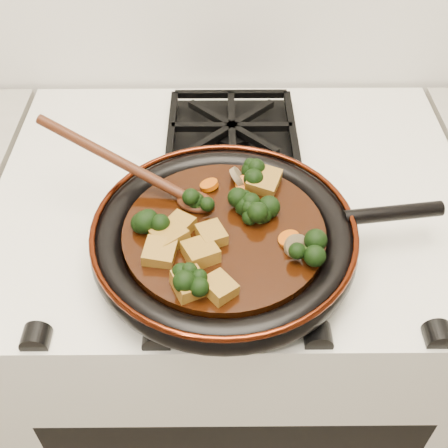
{
  "coord_description": "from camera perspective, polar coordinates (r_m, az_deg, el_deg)",
  "views": [
    {
      "loc": [
        -0.02,
        1.02,
        1.5
      ],
      "look_at": [
        -0.02,
        1.54,
        0.97
      ],
      "focal_mm": 45.0,
      "sensor_mm": 36.0,
      "label": 1
    }
  ],
  "objects": [
    {
      "name": "stove",
      "position": [
        1.24,
        0.69,
        -12.13
      ],
      "size": [
        0.76,
        0.6,
        0.9
      ],
      "primitive_type": "cube",
      "color": "white",
      "rests_on": "ground"
    },
    {
      "name": "burner_grate_front",
      "position": [
        0.79,
        1.14,
        -2.57
      ],
      "size": [
        0.23,
        0.23,
        0.03
      ],
      "primitive_type": null,
      "color": "black",
      "rests_on": "stove"
    },
    {
      "name": "burner_grate_back",
      "position": [
        1.0,
        0.8,
        9.45
      ],
      "size": [
        0.23,
        0.23,
        0.03
      ],
      "primitive_type": null,
      "color": "black",
      "rests_on": "stove"
    },
    {
      "name": "skillet",
      "position": [
        0.76,
        0.15,
        -1.36
      ],
      "size": [
        0.49,
        0.36,
        0.05
      ],
      "rotation": [
        0.0,
        0.0,
        0.13
      ],
      "color": "black",
      "rests_on": "burner_grate_front"
    },
    {
      "name": "braising_sauce",
      "position": [
        0.76,
        0.0,
        -1.11
      ],
      "size": [
        0.27,
        0.27,
        0.02
      ],
      "primitive_type": "cylinder",
      "color": "black",
      "rests_on": "skillet"
    },
    {
      "name": "tofu_cube_0",
      "position": [
        0.73,
        -1.28,
        -1.17
      ],
      "size": [
        0.05,
        0.05,
        0.02
      ],
      "primitive_type": "cube",
      "rotation": [
        0.02,
        0.01,
        1.99
      ],
      "color": "olive",
      "rests_on": "braising_sauce"
    },
    {
      "name": "tofu_cube_1",
      "position": [
        0.74,
        -5.48,
        -1.29
      ],
      "size": [
        0.06,
        0.05,
        0.03
      ],
      "primitive_type": "cube",
      "rotation": [
        -0.09,
        -0.1,
        0.61
      ],
      "color": "olive",
      "rests_on": "braising_sauce"
    },
    {
      "name": "tofu_cube_2",
      "position": [
        0.72,
        -6.53,
        -2.96
      ],
      "size": [
        0.05,
        0.05,
        0.03
      ],
      "primitive_type": "cube",
      "rotation": [
        -0.06,
        -0.07,
        2.99
      ],
      "color": "olive",
      "rests_on": "braising_sauce"
    },
    {
      "name": "tofu_cube_3",
      "position": [
        0.68,
        -3.55,
        -6.15
      ],
      "size": [
        0.05,
        0.05,
        0.03
      ],
      "primitive_type": "cube",
      "rotation": [
        0.12,
        -0.01,
        2.0
      ],
      "color": "olive",
      "rests_on": "braising_sauce"
    },
    {
      "name": "tofu_cube_4",
      "position": [
        0.71,
        -2.4,
        -2.93
      ],
      "size": [
        0.05,
        0.06,
        0.03
      ],
      "primitive_type": "cube",
      "rotation": [
        -0.09,
        0.04,
        0.44
      ],
      "color": "olive",
      "rests_on": "braising_sauce"
    },
    {
      "name": "tofu_cube_5",
      "position": [
        0.81,
        4.06,
        4.31
      ],
      "size": [
        0.06,
        0.06,
        0.03
      ],
      "primitive_type": "cube",
      "rotation": [
        -0.11,
        -0.08,
        2.79
      ],
      "color": "olive",
      "rests_on": "braising_sauce"
    },
    {
      "name": "tofu_cube_6",
      "position": [
        0.68,
        -0.49,
        -6.52
      ],
      "size": [
        0.05,
        0.05,
        0.02
      ],
      "primitive_type": "cube",
      "rotation": [
        0.09,
        -0.01,
        2.25
      ],
      "color": "olive",
      "rests_on": "braising_sauce"
    },
    {
      "name": "tofu_cube_7",
      "position": [
        0.75,
        -4.61,
        -0.29
      ],
      "size": [
        0.05,
        0.05,
        0.02
      ],
      "primitive_type": "cube",
      "rotation": [
        -0.03,
        0.01,
        0.96
      ],
      "color": "olive",
      "rests_on": "braising_sauce"
    },
    {
      "name": "broccoli_floret_0",
      "position": [
        0.68,
        -3.62,
        -5.82
      ],
      "size": [
        0.08,
        0.09,
        0.07
      ],
      "primitive_type": null,
      "rotation": [
        0.08,
        -0.19,
        0.73
      ],
      "color": "black",
      "rests_on": "braising_sauce"
    },
    {
      "name": "broccoli_floret_1",
      "position": [
        0.72,
        8.43,
        -2.67
      ],
      "size": [
        0.09,
        0.08,
        0.07
      ],
      "primitive_type": null,
      "rotation": [
        -0.05,
        0.24,
        0.47
      ],
      "color": "black",
      "rests_on": "braising_sauce"
    },
    {
      "name": "broccoli_floret_2",
      "position": [
        0.75,
        -7.38,
        -0.48
      ],
      "size": [
        0.09,
        0.08,
        0.07
      ],
      "primitive_type": null,
      "rotation": [
        0.2,
        0.18,
        0.99
      ],
      "color": "black",
      "rests_on": "braising_sauce"
    },
    {
      "name": "broccoli_floret_3",
      "position": [
        0.76,
        3.67,
        0.76
      ],
      "size": [
        0.09,
        0.08,
        0.06
      ],
      "primitive_type": null,
      "rotation": [
        0.03,
        -0.24,
        0.44
      ],
      "color": "black",
      "rests_on": "braising_sauce"
    },
    {
      "name": "broccoli_floret_4",
      "position": [
        0.77,
        -2.59,
        1.93
      ],
      "size": [
        0.07,
        0.06,
        0.06
      ],
      "primitive_type": null,
      "rotation": [
        -0.21,
        -0.02,
        1.7
      ],
      "color": "black",
      "rests_on": "braising_sauce"
    },
    {
      "name": "broccoli_floret_5",
      "position": [
        0.82,
        2.87,
        4.97
      ],
      "size": [
        0.08,
        0.08,
        0.07
      ],
      "primitive_type": null,
      "rotation": [
        -0.16,
        -0.17,
        0.18
      ],
      "color": "black",
      "rests_on": "braising_sauce"
    },
    {
      "name": "broccoli_floret_6",
      "position": [
        0.77,
        1.68,
        1.87
      ],
      "size": [
        0.09,
        0.08,
        0.06
      ],
      "primitive_type": null,
      "rotation": [
        0.08,
        0.08,
        0.9
      ],
      "color": "black",
      "rests_on": "braising_sauce"
    },
    {
      "name": "carrot_coin_0",
      "position": [
        0.74,
        6.64,
        -1.56
      ],
      "size": [
        0.03,
        0.03,
        0.01
      ],
      "primitive_type": "cylinder",
      "rotation": [
        -0.0,
        -0.26,
        0.0
      ],
      "color": "#BB4C05",
      "rests_on": "braising_sauce"
    },
    {
      "name": "carrot_coin_1",
      "position": [
        0.81,
        2.08,
        4.08
      ],
      "size": [
        0.03,
        0.03,
        0.02
      ],
      "primitive_type": "cylinder",
      "rotation": [
        0.3,
        -0.04,
        0.0
      ],
      "color": "#BB4C05",
      "rests_on": "braising_sauce"
    },
    {
      "name": "carrot_coin_2",
      "position": [
        0.69,
        -4.03,
        -5.98
      ],
      "size": [
        0.03,
        0.03,
        0.01
      ],
      "primitive_type": "cylinder",
      "rotation": [
        0.11,
        -0.01,
        0.0
      ],
      "color": "#BB4C05",
      "rests_on": "braising_sauce"
    },
    {
      "name": "carrot_coin_3",
      "position": [
        0.81,
        -1.51,
        3.99
      ],
      "size": [
        0.03,
        0.03,
        0.02
      ],
      "primitive_type": "cylinder",
      "rotation": [
        -0.14,
        -0.3,
        0.0
      ],
      "color": "#BB4C05",
      "rests_on": "braising_sauce"
    },
    {
      "name": "mushroom_slice_0",
      "position": [
        0.82,
        1.49,
        4.72
      ],
      "size": [
        0.03,
        0.04,
        0.03
      ],
      "primitive_type": "cylinder",
      "rotation": [
        0.96,
        0.0,
        1.78
      ],
      "color": "brown",
      "rests_on": "braising_sauce"
    },
    {
      "name": "mushroom_slice_1",
      "position": [
        0.73,
        7.41,
        -2.31
      ],
      "size": [
        0.04,
        0.04,
        0.03
      ],
      "primitive_type": "cylinder",
      "rotation": [
        0.79,
        0.0,
        0.42
      ],
      "color": "brown",
      "rests_on": "braising_sauce"
    },
    {
      "name": "mushroom_slice_2",
      "position": [
        0.68,
        -0.43,
        -6.29
      ],
      "size": [
        0.04,
        0.04,
        0.02
      ],
      "primitive_type": "cylinder",
      "rotation": [
        0.61,
        0.0,
        2.18
      ],
      "color": "brown",
      "rests_on": "braising_sauce"
    },
    {
      "name": "wooden_spoon",
      "position": [
        0.8,
        -7.63,
        4.74
      ],
      "size": [
        0.16,
        0.09,
        0.25
      ],
      "rotation": [
        0.0,
        0.0,
        2.73
      ],
      "color": "#421E0E",
      "rests_on": "braising_sauce"
    }
  ]
}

